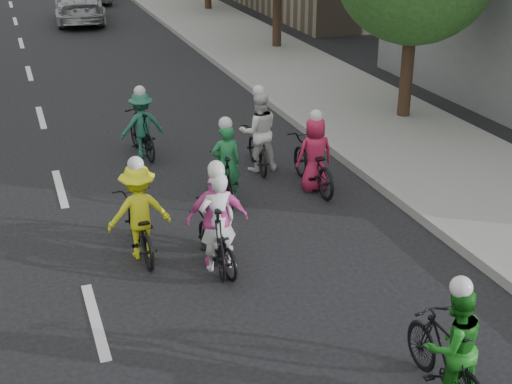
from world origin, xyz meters
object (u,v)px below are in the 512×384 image
cyclist_7 (142,129)px  cyclist_2 (139,219)px  cyclist_3 (216,227)px  cyclist_4 (313,161)px  cyclist_6 (258,139)px  cyclist_1 (449,352)px  cyclist_5 (225,172)px  follow_car_lead (79,5)px  cyclist_0 (217,234)px

cyclist_7 → cyclist_2: bearing=71.7°
cyclist_3 → cyclist_4: 3.58m
cyclist_6 → cyclist_1: bearing=93.9°
cyclist_6 → cyclist_7: bearing=-29.9°
cyclist_5 → cyclist_2: bearing=45.1°
cyclist_2 → cyclist_5: bearing=-141.4°
cyclist_5 → follow_car_lead: size_ratio=0.33×
cyclist_2 → cyclist_3: bearing=144.4°
cyclist_0 → cyclist_7: 5.38m
cyclist_0 → cyclist_5: cyclist_0 is taller
cyclist_1 → cyclist_3: size_ratio=0.91×
cyclist_1 → cyclist_3: 4.32m
cyclist_3 → cyclist_5: size_ratio=1.11×
cyclist_3 → cyclist_6: (2.03, 3.70, 0.00)m
cyclist_1 → cyclist_4: (1.09, 6.35, -0.04)m
cyclist_3 → cyclist_1: bearing=120.8°
cyclist_1 → cyclist_2: cyclist_2 is taller
cyclist_2 → cyclist_3: 1.32m
cyclist_0 → follow_car_lead: cyclist_0 is taller
cyclist_6 → cyclist_5: bearing=56.3°
cyclist_6 → cyclist_7: cyclist_6 is taller
cyclist_0 → cyclist_4: size_ratio=0.91×
cyclist_2 → cyclist_7: 4.67m
cyclist_4 → cyclist_7: cyclist_4 is taller
cyclist_4 → cyclist_7: 4.11m
follow_car_lead → cyclist_6: bearing=99.2°
cyclist_4 → cyclist_1: bearing=81.1°
cyclist_0 → cyclist_7: (-0.11, 5.38, 0.06)m
cyclist_4 → follow_car_lead: bearing=-83.4°
cyclist_5 → cyclist_7: (-1.02, 2.95, 0.04)m
cyclist_1 → follow_car_lead: cyclist_1 is taller
cyclist_0 → cyclist_5: (0.91, 2.43, 0.02)m
cyclist_5 → follow_car_lead: (-0.26, 20.48, 0.15)m
cyclist_4 → cyclist_7: (-2.83, 2.98, 0.04)m
cyclist_0 → cyclist_1: (1.64, -3.94, 0.06)m
cyclist_5 → cyclist_7: 3.12m
cyclist_2 → cyclist_5: (1.98, 1.62, -0.04)m
cyclist_5 → follow_car_lead: bearing=-83.5°
cyclist_4 → cyclist_5: (-1.82, 0.03, 0.00)m
cyclist_2 → cyclist_7: bearing=-102.6°
follow_car_lead → cyclist_1: bearing=97.1°
cyclist_1 → cyclist_7: cyclist_1 is taller
cyclist_2 → cyclist_3: size_ratio=0.98×
cyclist_1 → cyclist_6: 7.71m
cyclist_0 → cyclist_5: size_ratio=1.05×
cyclist_0 → cyclist_4: cyclist_0 is taller
cyclist_1 → cyclist_5: 6.42m
cyclist_1 → cyclist_4: cyclist_1 is taller
cyclist_1 → follow_car_lead: size_ratio=0.34×
cyclist_3 → cyclist_6: cyclist_6 is taller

